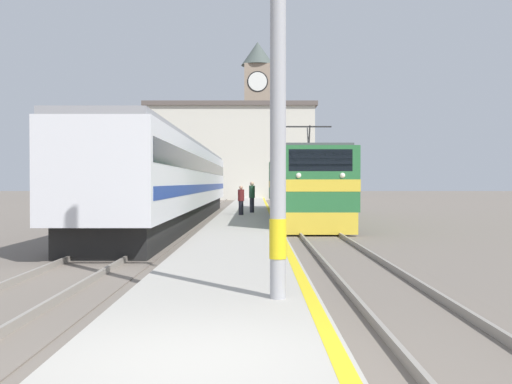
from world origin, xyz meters
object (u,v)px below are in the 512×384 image
object	(u,v)px
person_on_platform	(250,196)
second_waiting_passenger	(239,200)
locomotive_train	(298,186)
catenary_mast	(281,24)
passenger_train	(175,181)
clock_tower	(256,114)

from	to	relation	value
person_on_platform	second_waiting_passenger	size ratio (longest dim) A/B	1.14
locomotive_train	second_waiting_passenger	size ratio (longest dim) A/B	12.65
catenary_mast	locomotive_train	bearing A→B (deg)	85.10
passenger_train	person_on_platform	bearing A→B (deg)	49.91
second_waiting_passenger	clock_tower	size ratio (longest dim) A/B	0.07
catenary_mast	second_waiting_passenger	size ratio (longest dim) A/B	5.25
locomotive_train	catenary_mast	xyz separation A→B (m)	(-1.93, -22.54, 2.55)
person_on_platform	second_waiting_passenger	distance (m)	2.68
locomotive_train	person_on_platform	size ratio (longest dim) A/B	11.11
second_waiting_passenger	clock_tower	bearing A→B (deg)	88.84
locomotive_train	second_waiting_passenger	distance (m)	3.26
clock_tower	catenary_mast	bearing A→B (deg)	-89.85
catenary_mast	passenger_train	bearing A→B (deg)	101.67
catenary_mast	second_waiting_passenger	world-z (taller)	catenary_mast
clock_tower	second_waiting_passenger	bearing A→B (deg)	-91.16
passenger_train	catenary_mast	world-z (taller)	catenary_mast
locomotive_train	catenary_mast	world-z (taller)	catenary_mast
passenger_train	clock_tower	world-z (taller)	clock_tower
second_waiting_passenger	catenary_mast	bearing A→B (deg)	-86.99
locomotive_train	second_waiting_passenger	bearing A→B (deg)	171.69
passenger_train	person_on_platform	distance (m)	5.86
second_waiting_passenger	clock_tower	distance (m)	51.38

